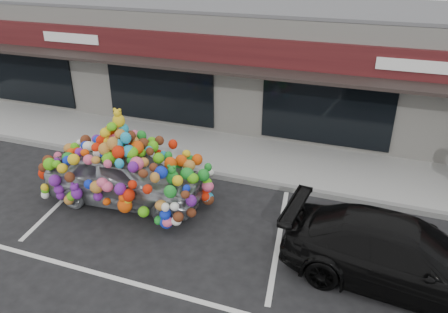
% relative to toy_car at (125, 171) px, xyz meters
% --- Properties ---
extents(ground, '(90.00, 90.00, 0.00)m').
position_rel_toy_car_xyz_m(ground, '(1.49, -0.50, -0.90)').
color(ground, black).
rests_on(ground, ground).
extents(shop_building, '(24.00, 7.20, 4.31)m').
position_rel_toy_car_xyz_m(shop_building, '(1.49, 7.94, 1.27)').
color(shop_building, beige).
rests_on(shop_building, ground).
extents(sidewalk, '(26.00, 3.00, 0.15)m').
position_rel_toy_car_xyz_m(sidewalk, '(1.49, 3.50, -0.82)').
color(sidewalk, '#9A9A95').
rests_on(sidewalk, ground).
extents(kerb, '(26.00, 0.18, 0.16)m').
position_rel_toy_car_xyz_m(kerb, '(1.49, 2.00, -0.82)').
color(kerb, slate).
rests_on(kerb, ground).
extents(parking_stripe_left, '(0.73, 4.37, 0.01)m').
position_rel_toy_car_xyz_m(parking_stripe_left, '(-1.71, -0.30, -0.89)').
color(parking_stripe_left, silver).
rests_on(parking_stripe_left, ground).
extents(parking_stripe_mid, '(0.73, 4.37, 0.01)m').
position_rel_toy_car_xyz_m(parking_stripe_mid, '(4.29, -0.30, -0.89)').
color(parking_stripe_mid, silver).
rests_on(parking_stripe_mid, ground).
extents(lane_line, '(14.00, 0.12, 0.01)m').
position_rel_toy_car_xyz_m(lane_line, '(3.49, -2.80, -0.89)').
color(lane_line, silver).
rests_on(lane_line, ground).
extents(toy_car, '(3.08, 4.66, 2.64)m').
position_rel_toy_car_xyz_m(toy_car, '(0.00, 0.00, 0.00)').
color(toy_car, '#9DA2A7').
rests_on(toy_car, ground).
extents(black_sedan, '(2.34, 4.92, 1.39)m').
position_rel_toy_car_xyz_m(black_sedan, '(6.90, -0.89, -0.20)').
color(black_sedan, black).
rests_on(black_sedan, ground).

